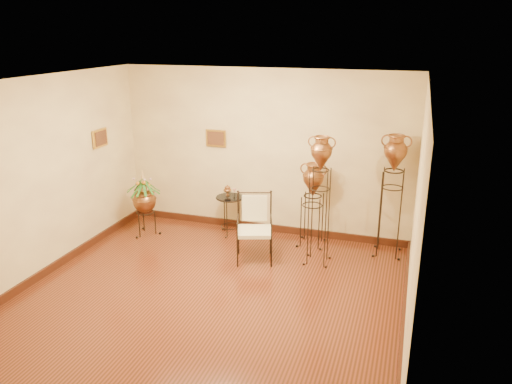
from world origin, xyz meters
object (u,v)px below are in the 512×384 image
(planter_urn, at_px, (144,198))
(armchair, at_px, (254,229))
(amphora_tall, at_px, (319,200))
(amphora_mid, at_px, (392,195))
(side_table, at_px, (230,214))

(planter_urn, xyz_separation_m, armchair, (2.10, -0.40, -0.13))
(amphora_tall, distance_m, planter_urn, 3.05)
(amphora_mid, relative_size, armchair, 1.87)
(amphora_tall, height_order, amphora_mid, amphora_tall)
(planter_urn, bearing_deg, side_table, 18.57)
(planter_urn, height_order, side_table, planter_urn)
(amphora_mid, height_order, side_table, amphora_mid)
(amphora_tall, xyz_separation_m, planter_urn, (-3.03, 0.17, -0.35))
(planter_urn, height_order, armchair, planter_urn)
(amphora_tall, bearing_deg, armchair, -165.91)
(planter_urn, bearing_deg, amphora_mid, 6.55)
(amphora_mid, xyz_separation_m, planter_urn, (-4.02, -0.46, -0.32))
(planter_urn, relative_size, armchair, 1.13)
(planter_urn, bearing_deg, armchair, -10.80)
(armchair, relative_size, side_table, 1.21)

